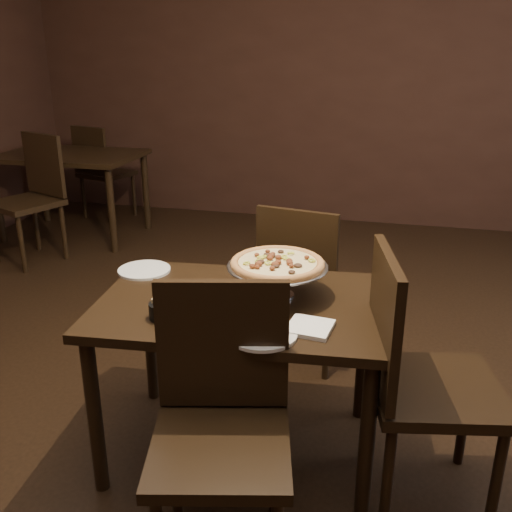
# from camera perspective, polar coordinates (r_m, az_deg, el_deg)

# --- Properties ---
(room) EXTENTS (6.04, 7.04, 2.84)m
(room) POSITION_cam_1_polar(r_m,az_deg,el_deg) (2.18, -0.74, 13.80)
(room) COLOR black
(room) RESTS_ON ground
(dining_table) EXTENTS (1.18, 0.84, 0.70)m
(dining_table) POSITION_cam_1_polar(r_m,az_deg,el_deg) (2.29, -1.52, -6.62)
(dining_table) COLOR black
(dining_table) RESTS_ON ground
(background_table) EXTENTS (1.21, 0.81, 0.76)m
(background_table) POSITION_cam_1_polar(r_m,az_deg,el_deg) (5.39, -18.03, 8.69)
(background_table) COLOR black
(background_table) RESTS_ON ground
(pizza_stand) EXTENTS (0.40, 0.40, 0.17)m
(pizza_stand) POSITION_cam_1_polar(r_m,az_deg,el_deg) (2.25, 2.16, -0.79)
(pizza_stand) COLOR #AFAFB6
(pizza_stand) RESTS_ON dining_table
(parmesan_shaker) EXTENTS (0.06, 0.06, 0.10)m
(parmesan_shaker) POSITION_cam_1_polar(r_m,az_deg,el_deg) (2.10, -8.08, -5.32)
(parmesan_shaker) COLOR #F4EBBE
(parmesan_shaker) RESTS_ON dining_table
(pepper_flake_shaker) EXTENTS (0.06, 0.06, 0.11)m
(pepper_flake_shaker) POSITION_cam_1_polar(r_m,az_deg,el_deg) (2.07, -7.52, -5.58)
(pepper_flake_shaker) COLOR #9A220E
(pepper_flake_shaker) RESTS_ON dining_table
(packet_caddy) EXTENTS (0.10, 0.10, 0.08)m
(packet_caddy) POSITION_cam_1_polar(r_m,az_deg,el_deg) (2.13, -9.35, -5.34)
(packet_caddy) COLOR black
(packet_caddy) RESTS_ON dining_table
(napkin_stack) EXTENTS (0.17, 0.17, 0.02)m
(napkin_stack) POSITION_cam_1_polar(r_m,az_deg,el_deg) (2.04, 5.40, -7.11)
(napkin_stack) COLOR white
(napkin_stack) RESTS_ON dining_table
(plate_left) EXTENTS (0.23, 0.23, 0.01)m
(plate_left) POSITION_cam_1_polar(r_m,az_deg,el_deg) (2.59, -11.11, -1.38)
(plate_left) COLOR white
(plate_left) RESTS_ON dining_table
(plate_near) EXTENTS (0.25, 0.25, 0.01)m
(plate_near) POSITION_cam_1_polar(r_m,az_deg,el_deg) (1.99, 0.60, -7.83)
(plate_near) COLOR white
(plate_near) RESTS_ON dining_table
(serving_spatula) EXTENTS (0.14, 0.14, 0.02)m
(serving_spatula) POSITION_cam_1_polar(r_m,az_deg,el_deg) (2.17, 3.06, -1.78)
(serving_spatula) COLOR #AFAFB6
(serving_spatula) RESTS_ON pizza_stand
(chair_far) EXTENTS (0.49, 0.49, 0.90)m
(chair_far) POSITION_cam_1_polar(r_m,az_deg,el_deg) (3.00, 4.76, -2.39)
(chair_far) COLOR black
(chair_far) RESTS_ON ground
(chair_near) EXTENTS (0.53, 0.53, 0.94)m
(chair_near) POSITION_cam_1_polar(r_m,az_deg,el_deg) (1.92, -3.49, -15.79)
(chair_near) COLOR black
(chair_near) RESTS_ON ground
(chair_side) EXTENTS (0.54, 0.54, 0.99)m
(chair_side) POSITION_cam_1_polar(r_m,az_deg,el_deg) (2.17, 15.71, -11.18)
(chair_side) COLOR black
(chair_side) RESTS_ON ground
(bg_chair_far) EXTENTS (0.55, 0.55, 0.93)m
(bg_chair_far) POSITION_cam_1_polar(r_m,az_deg,el_deg) (5.90, -15.25, 8.42)
(bg_chair_far) COLOR black
(bg_chair_far) RESTS_ON ground
(bg_chair_near) EXTENTS (0.61, 0.61, 1.00)m
(bg_chair_near) POSITION_cam_1_polar(r_m,az_deg,el_deg) (4.90, -21.44, 5.87)
(bg_chair_near) COLOR black
(bg_chair_near) RESTS_ON ground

